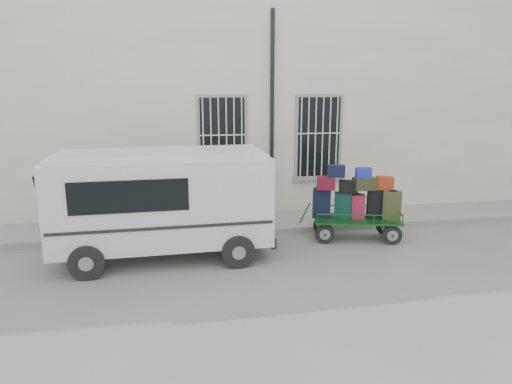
% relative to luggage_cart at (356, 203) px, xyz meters
% --- Properties ---
extents(ground, '(80.00, 80.00, 0.00)m').
position_rel_luggage_cart_xyz_m(ground, '(-2.54, -0.67, -0.92)').
color(ground, slate).
rests_on(ground, ground).
extents(building, '(24.00, 5.15, 6.00)m').
position_rel_luggage_cart_xyz_m(building, '(-2.54, 4.82, 2.08)').
color(building, beige).
rests_on(building, ground).
extents(sidewalk, '(24.00, 1.70, 0.15)m').
position_rel_luggage_cart_xyz_m(sidewalk, '(-2.54, 1.53, -0.84)').
color(sidewalk, gray).
rests_on(sidewalk, ground).
extents(luggage_cart, '(2.44, 1.37, 1.83)m').
position_rel_luggage_cart_xyz_m(luggage_cart, '(0.00, 0.00, 0.00)').
color(luggage_cart, black).
rests_on(luggage_cart, ground).
extents(van, '(4.63, 2.18, 2.30)m').
position_rel_luggage_cart_xyz_m(van, '(-4.53, -0.34, 0.40)').
color(van, silver).
rests_on(van, ground).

